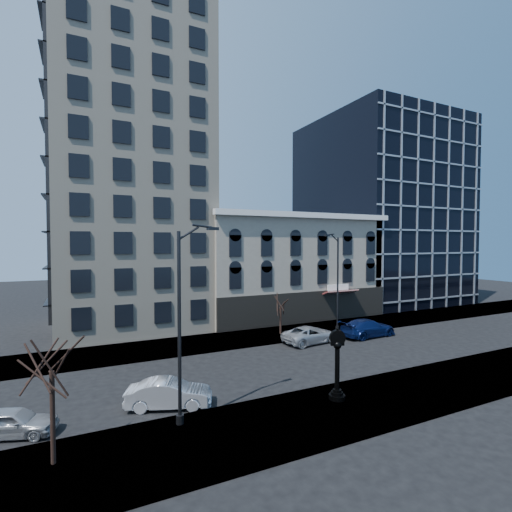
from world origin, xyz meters
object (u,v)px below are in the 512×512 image
street_clock (337,367)px  car_near_a (13,422)px  car_near_b (169,394)px  street_lamp_near (193,270)px

street_clock → car_near_a: 16.60m
car_near_a → car_near_b: (7.30, -0.14, 0.11)m
street_lamp_near → car_near_a: street_lamp_near is taller
car_near_b → car_near_a: bearing=109.3°
street_lamp_near → street_clock: bearing=-18.8°
street_clock → car_near_b: (-8.86, 3.39, -1.24)m
street_lamp_near → car_near_b: 7.35m
street_clock → car_near_b: 9.57m
street_lamp_near → car_near_a: size_ratio=2.61×
street_clock → car_near_b: street_clock is taller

